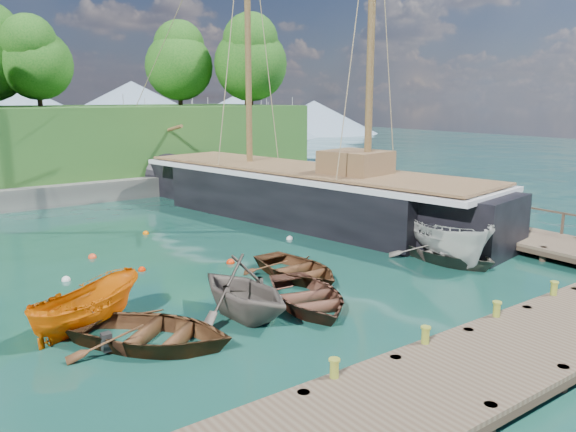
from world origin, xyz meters
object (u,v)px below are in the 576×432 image
rowboat_0 (152,345)px  schooner (303,197)px  rowboat_2 (307,306)px  rowboat_4 (297,277)px  motorboat_orange (88,329)px  rowboat_1 (244,317)px  cabin_boat_white (446,260)px  rowboat_3 (445,260)px

rowboat_0 → schooner: size_ratio=0.16×
rowboat_2 → rowboat_4: rowboat_2 is taller
motorboat_orange → rowboat_0: bearing=-177.7°
rowboat_1 → rowboat_2: 2.22m
schooner → rowboat_0: bearing=-152.1°
rowboat_1 → motorboat_orange: rowboat_1 is taller
motorboat_orange → cabin_boat_white: 14.42m
rowboat_4 → rowboat_3: bearing=-16.4°
rowboat_2 → cabin_boat_white: (8.00, 0.81, 0.00)m
motorboat_orange → rowboat_3: bearing=-120.7°
rowboat_4 → motorboat_orange: motorboat_orange is taller
rowboat_1 → cabin_boat_white: size_ratio=0.72×
motorboat_orange → cabin_boat_white: (14.34, -1.52, 0.00)m
motorboat_orange → cabin_boat_white: bearing=-120.4°
rowboat_1 → motorboat_orange: (-4.16, 1.93, 0.00)m
rowboat_1 → rowboat_3: bearing=-3.5°
rowboat_1 → schooner: size_ratio=0.13×
rowboat_2 → rowboat_3: 7.91m
rowboat_1 → motorboat_orange: 4.58m
rowboat_2 → schooner: 13.45m
rowboat_1 → cabin_boat_white: (10.18, 0.41, 0.00)m
rowboat_0 → motorboat_orange: size_ratio=1.21×
rowboat_0 → rowboat_1: rowboat_1 is taller
cabin_boat_white → rowboat_1: bearing=-157.8°
rowboat_0 → rowboat_3: 13.14m
rowboat_1 → schooner: schooner is taller
rowboat_3 → motorboat_orange: motorboat_orange is taller
schooner → rowboat_2: bearing=-137.4°
rowboat_0 → rowboat_4: 7.20m
rowboat_3 → rowboat_4: (-6.35, 1.83, 0.00)m
rowboat_1 → rowboat_3: rowboat_1 is taller
cabin_boat_white → schooner: 10.00m
rowboat_2 → motorboat_orange: size_ratio=1.13×
rowboat_4 → motorboat_orange: size_ratio=1.10×
rowboat_2 → rowboat_3: rowboat_3 is taller
rowboat_4 → cabin_boat_white: 6.72m
rowboat_2 → schooner: (8.02, 10.73, 1.23)m
rowboat_1 → rowboat_4: (3.70, 2.20, 0.00)m
rowboat_4 → schooner: (6.50, 8.13, 1.23)m
motorboat_orange → schooner: 16.68m
rowboat_2 → schooner: bearing=69.4°
rowboat_0 → rowboat_1: (3.07, 0.23, 0.00)m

